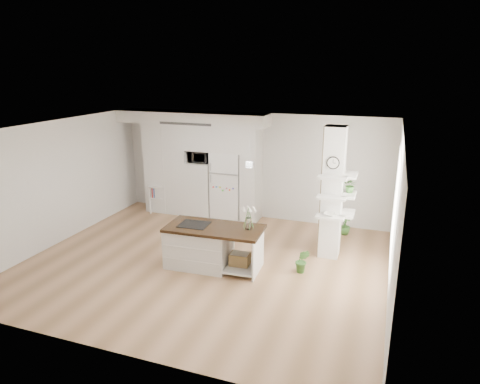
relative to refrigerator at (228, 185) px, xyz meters
The scene contains 14 objects.
floor 2.87m from the refrigerator, 78.93° to the right, with size 7.00×6.00×0.01m, color tan.
room 2.90m from the refrigerator, 78.93° to the right, with size 7.04×6.04×2.72m.
cabinet_wall 1.12m from the refrigerator, behind, with size 4.00×0.71×2.70m.
refrigerator is the anchor object (origin of this frame).
column 3.33m from the refrigerator, 28.14° to the right, with size 0.69×0.90×2.70m.
window 4.70m from the refrigerator, 30.76° to the right, with size 2.40×2.40×0.00m, color white.
pendant_light 3.59m from the refrigerator, 48.71° to the right, with size 0.12×0.12×0.10m, color white.
kitchen_island 2.89m from the refrigerator, 78.14° to the right, with size 1.91×0.97×1.41m.
bookshelf 1.91m from the refrigerator, behind, with size 0.73×0.59×0.75m.
floor_plant_a 3.53m from the refrigerator, 44.93° to the right, with size 0.27×0.22×0.49m, color #396F2C.
floor_plant_b 3.07m from the refrigerator, ahead, with size 0.26×0.26×0.46m, color #396F2C.
microwave 1.02m from the refrigerator, behind, with size 0.54×0.37×0.30m, color #2D2D2D.
shelf_plant 3.51m from the refrigerator, 23.68° to the right, with size 0.27×0.23×0.30m, color #396F2C.
decor_bowl 3.34m from the refrigerator, 32.27° to the right, with size 0.22×0.22×0.05m, color white.
Camera 1 is at (3.31, -7.16, 3.80)m, focal length 32.00 mm.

